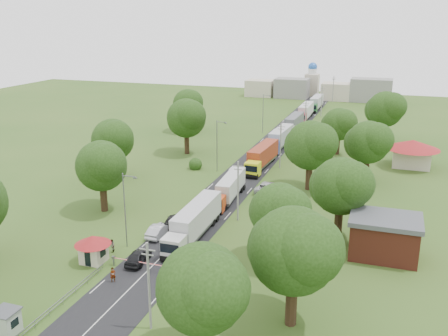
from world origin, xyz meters
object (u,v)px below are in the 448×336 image
at_px(car_lane_front, 138,257).
at_px(boom_barrier, 137,262).
at_px(pedestrian_near, 113,275).
at_px(guard_booth, 93,246).
at_px(car_lane_mid, 159,230).
at_px(truck_0, 194,222).
at_px(info_sign, 293,137).

bearing_deg(car_lane_front, boom_barrier, 107.00).
bearing_deg(pedestrian_near, guard_booth, 104.93).
distance_m(car_lane_mid, pedestrian_near, 12.81).
height_order(guard_booth, truck_0, truck_0).
relative_size(car_lane_mid, pedestrian_near, 2.90).
bearing_deg(truck_0, car_lane_front, -112.59).
bearing_deg(car_lane_front, car_lane_mid, -87.15).
height_order(car_lane_front, car_lane_mid, car_lane_mid).
bearing_deg(info_sign, car_lane_front, -96.97).
distance_m(truck_0, pedestrian_near, 14.59).
bearing_deg(car_lane_mid, info_sign, -98.67).
relative_size(boom_barrier, car_lane_mid, 1.82).
xyz_separation_m(boom_barrier, guard_booth, (-5.84, -0.00, 1.27)).
relative_size(boom_barrier, car_lane_front, 1.91).
distance_m(guard_booth, car_lane_front, 5.62).
bearing_deg(car_lane_mid, car_lane_front, 98.14).
relative_size(guard_booth, car_lane_front, 0.91).
xyz_separation_m(boom_barrier, car_lane_mid, (-1.64, 9.30, -0.05)).
distance_m(guard_booth, car_lane_mid, 10.29).
distance_m(info_sign, pedestrian_near, 64.00).
height_order(guard_booth, info_sign, info_sign).
relative_size(truck_0, car_lane_front, 3.22).
relative_size(info_sign, truck_0, 0.26).
bearing_deg(guard_booth, info_sign, 78.32).
bearing_deg(pedestrian_near, car_lane_front, 45.57).
height_order(info_sign, car_lane_front, info_sign).
height_order(guard_booth, pedestrian_near, guard_booth).
bearing_deg(car_lane_front, info_sign, -101.75).
xyz_separation_m(guard_booth, pedestrian_near, (4.73, -3.50, -1.29)).
distance_m(boom_barrier, truck_0, 10.94).
xyz_separation_m(car_lane_mid, pedestrian_near, (0.53, -12.80, 0.04)).
relative_size(truck_0, car_lane_mid, 3.07).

